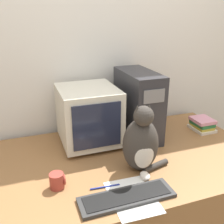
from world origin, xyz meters
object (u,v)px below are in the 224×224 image
crt_monitor (88,115)px  pen (105,187)px  mug (57,181)px  computer_tower (138,105)px  keyboard (127,197)px  book_stack (202,124)px  cat (141,143)px

crt_monitor → pen: bearing=-96.1°
pen → mug: (-0.23, 0.08, 0.04)m
computer_tower → keyboard: (-0.33, -0.61, -0.22)m
computer_tower → book_stack: computer_tower is taller
computer_tower → book_stack: (0.50, -0.08, -0.19)m
crt_monitor → mug: size_ratio=5.06×
keyboard → mug: 0.36m
keyboard → cat: bearing=50.7°
keyboard → book_stack: book_stack is taller
computer_tower → keyboard: bearing=-118.6°
computer_tower → keyboard: computer_tower is taller
crt_monitor → computer_tower: bearing=-1.9°
computer_tower → crt_monitor: bearing=178.1°
cat → computer_tower: bearing=75.5°
cat → pen: 0.30m
computer_tower → pen: bearing=-129.4°
crt_monitor → mug: 0.53m
cat → pen: size_ratio=2.60×
mug → cat: bearing=0.6°
keyboard → book_stack: bearing=32.4°
pen → mug: mug is taller
cat → pen: bearing=-152.1°
pen → mug: bearing=159.7°
crt_monitor → book_stack: 0.87m
book_stack → pen: bearing=-155.5°
computer_tower → mug: computer_tower is taller
keyboard → cat: 0.31m
keyboard → mug: size_ratio=5.74×
computer_tower → mug: (-0.63, -0.41, -0.19)m
keyboard → book_stack: size_ratio=2.61×
crt_monitor → mug: bearing=-123.5°
pen → keyboard: bearing=-58.1°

